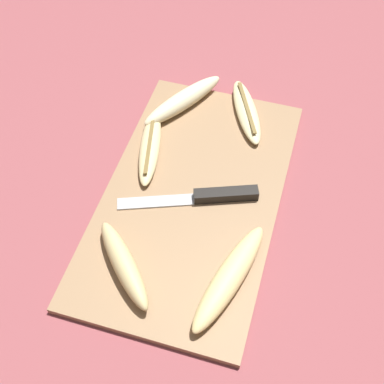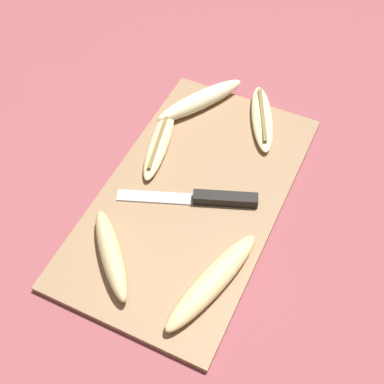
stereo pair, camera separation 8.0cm
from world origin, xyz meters
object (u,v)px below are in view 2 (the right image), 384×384
Objects in this scene: knife at (213,198)px; banana_soft_right at (262,118)px; banana_ripe_center at (159,142)px; banana_golden_short at (212,281)px; banana_pale_long at (200,100)px; banana_spotted_left at (111,254)px.

knife is 1.35× the size of banana_soft_right.
banana_ripe_center is (0.07, 0.13, 0.00)m from knife.
banana_golden_short reaches higher than banana_ripe_center.
knife is 1.25× the size of banana_ripe_center.
banana_ripe_center is at bearing 41.24° from knife.
banana_soft_right is (0.20, -0.01, 0.00)m from knife.
knife is 1.26× the size of banana_pale_long.
banana_soft_right is 0.12m from banana_pale_long.
banana_pale_long and banana_golden_short have the same top height.
banana_spotted_left is (-0.17, 0.09, 0.01)m from knife.
banana_golden_short reaches higher than knife.
banana_golden_short is at bearing -137.19° from banana_ripe_center.
knife is 0.15m from banana_golden_short.
knife is at bearing -29.05° from banana_spotted_left.
banana_soft_right is at bearing -23.43° from knife.
banana_ripe_center is at bearing 10.06° from banana_spotted_left.
banana_soft_right is at bearing 8.83° from banana_golden_short.
banana_golden_short is at bearing -171.17° from banana_soft_right.
knife is at bearing 23.70° from banana_golden_short.
banana_pale_long is 0.37m from banana_golden_short.
banana_ripe_center reaches higher than knife.
banana_spotted_left is at bearing 164.74° from banana_soft_right.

